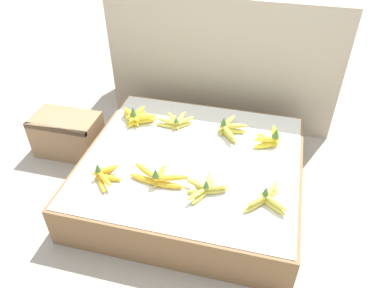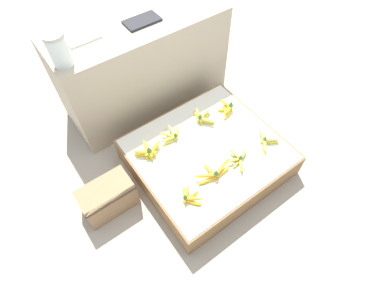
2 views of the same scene
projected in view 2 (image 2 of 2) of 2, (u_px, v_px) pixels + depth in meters
ground_plane at (207, 165)px, 2.40m from camera, size 10.00×10.00×0.00m
display_platform at (207, 157)px, 2.32m from camera, size 1.07×0.98×0.22m
back_vendor_table at (143, 65)px, 2.52m from camera, size 1.39×0.56×0.80m
wooden_crate at (108, 197)px, 2.10m from camera, size 0.37×0.22×0.24m
banana_bunch_front_left at (189, 197)px, 1.97m from camera, size 0.14×0.20×0.09m
banana_bunch_front_midleft at (214, 174)px, 2.07m from camera, size 0.28×0.16×0.10m
banana_bunch_front_midright at (238, 159)px, 2.15m from camera, size 0.20×0.21×0.08m
banana_bunch_front_right at (266, 141)px, 2.24m from camera, size 0.19×0.21×0.09m
banana_bunch_middle_left at (149, 151)px, 2.17m from camera, size 0.23×0.18×0.11m
banana_bunch_middle_midleft at (172, 136)px, 2.27m from camera, size 0.20×0.15×0.08m
banana_bunch_middle_midright at (202, 118)px, 2.37m from camera, size 0.16×0.23×0.10m
banana_bunch_middle_right at (227, 108)px, 2.43m from camera, size 0.14×0.18×0.11m
glass_jar at (58, 50)px, 1.81m from camera, size 0.13×0.13×0.22m
foam_tray_white at (81, 35)px, 2.08m from camera, size 0.23×0.21×0.02m
foam_tray_dark at (142, 21)px, 2.18m from camera, size 0.26×0.15×0.02m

